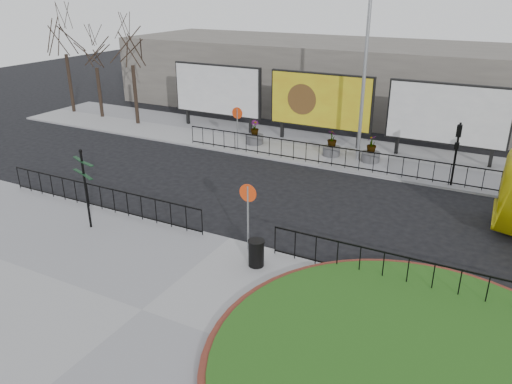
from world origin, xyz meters
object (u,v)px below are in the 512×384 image
Objects in this scene: planter_b at (332,147)px; billboard_mid at (320,101)px; planter_a at (255,136)px; planter_c at (371,153)px; fingerpost_sign at (85,181)px; lamp_post at (365,71)px; litter_bin at (256,253)px.

billboard_mid is at bearing 127.49° from planter_b.
planter_a is 0.99× the size of planter_c.
lamp_post is at bearing 85.94° from fingerpost_sign.
billboard_mid is 1.96× the size of fingerpost_sign.
billboard_mid is 0.67× the size of lamp_post.
lamp_post is 6.60× the size of planter_a.
litter_bin is at bearing -88.74° from lamp_post.
fingerpost_sign is 7.17m from litter_bin.
planter_c is (2.19, 0.00, -0.00)m from planter_b.
planter_c is (0.42, 12.27, 0.01)m from litter_bin.
fingerpost_sign is at bearing -104.27° from billboard_mid.
planter_a is 6.95m from planter_c.
fingerpost_sign is at bearing -117.95° from lamp_post.
planter_a is at bearing -148.79° from billboard_mid.
lamp_post is 14.66m from fingerpost_sign.
fingerpost_sign reaches higher than planter_c.
planter_a is at bearing 118.02° from litter_bin.
planter_b is (1.51, -1.97, -1.99)m from billboard_mid.
lamp_post reaches higher than planter_a.
planter_c reaches higher than planter_a.
billboard_mid reaches higher than litter_bin.
litter_bin is at bearing -77.05° from billboard_mid.
billboard_mid is at bearing 146.75° from lamp_post.
lamp_post is 4.47m from planter_b.
fingerpost_sign is 2.23× the size of planter_c.
fingerpost_sign is 13.82m from planter_b.
lamp_post is at bearing 0.00° from planter_b.
planter_c is at bearing 0.00° from planter_a.
lamp_post reaches higher than planter_c.
billboard_mid is 14.75m from litter_bin.
lamp_post is at bearing 0.00° from planter_a.
billboard_mid is at bearing 31.21° from planter_a.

